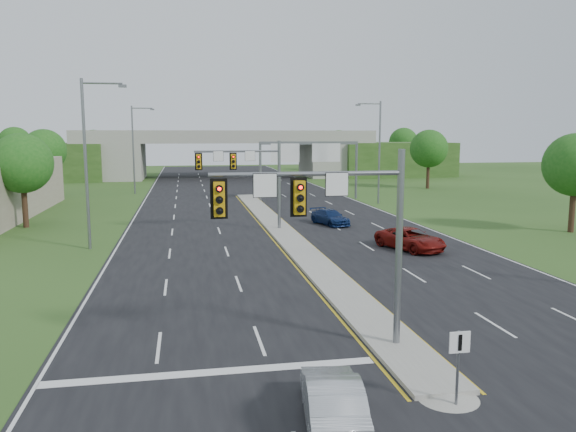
# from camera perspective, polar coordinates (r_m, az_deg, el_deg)

# --- Properties ---
(ground) EXTENTS (240.00, 240.00, 0.00)m
(ground) POSITION_cam_1_polar(r_m,az_deg,el_deg) (20.81, 10.92, -12.95)
(ground) COLOR #2B4B1B
(ground) RESTS_ON ground
(road) EXTENTS (24.00, 160.00, 0.02)m
(road) POSITION_cam_1_polar(r_m,az_deg,el_deg) (54.03, -2.65, 0.34)
(road) COLOR black
(road) RESTS_ON ground
(median) EXTENTS (2.00, 54.00, 0.16)m
(median) POSITION_cam_1_polar(r_m,az_deg,el_deg) (42.30, -0.44, -1.75)
(median) COLOR gray
(median) RESTS_ON road
(median_nose) EXTENTS (2.00, 2.00, 0.16)m
(median_nose) POSITION_cam_1_polar(r_m,az_deg,el_deg) (17.42, 15.92, -17.14)
(median_nose) COLOR gray
(median_nose) RESTS_ON road
(lane_markings) EXTENTS (23.72, 160.00, 0.01)m
(lane_markings) POSITION_cam_1_polar(r_m,az_deg,el_deg) (47.99, -2.38, -0.65)
(lane_markings) COLOR gold
(lane_markings) RESTS_ON road
(signal_mast_near) EXTENTS (6.62, 0.60, 7.00)m
(signal_mast_near) POSITION_cam_1_polar(r_m,az_deg,el_deg) (18.83, 4.96, -0.18)
(signal_mast_near) COLOR slate
(signal_mast_near) RESTS_ON ground
(signal_mast_far) EXTENTS (6.62, 0.60, 7.00)m
(signal_mast_far) POSITION_cam_1_polar(r_m,az_deg,el_deg) (43.32, -3.85, 4.63)
(signal_mast_far) COLOR slate
(signal_mast_far) RESTS_ON ground
(keep_right_sign) EXTENTS (0.60, 0.13, 2.20)m
(keep_right_sign) POSITION_cam_1_polar(r_m,az_deg,el_deg) (16.43, 16.96, -13.39)
(keep_right_sign) COLOR slate
(keep_right_sign) RESTS_ON ground
(sign_gantry) EXTENTS (11.58, 0.44, 6.67)m
(sign_gantry) POSITION_cam_1_polar(r_m,az_deg,el_deg) (64.50, 2.03, 6.31)
(sign_gantry) COLOR slate
(sign_gantry) RESTS_ON ground
(overpass) EXTENTS (80.00, 14.00, 8.10)m
(overpass) POSITION_cam_1_polar(r_m,az_deg,el_deg) (98.37, -6.26, 5.97)
(overpass) COLOR gray
(overpass) RESTS_ON ground
(lightpole_l_mid) EXTENTS (2.85, 0.25, 11.00)m
(lightpole_l_mid) POSITION_cam_1_polar(r_m,az_deg,el_deg) (38.53, -19.60, 5.77)
(lightpole_l_mid) COLOR slate
(lightpole_l_mid) RESTS_ON ground
(lightpole_l_far) EXTENTS (2.85, 0.25, 11.00)m
(lightpole_l_far) POSITION_cam_1_polar(r_m,az_deg,el_deg) (73.29, -15.31, 6.94)
(lightpole_l_far) COLOR slate
(lightpole_l_far) RESTS_ON ground
(lightpole_r_far) EXTENTS (2.85, 0.25, 11.00)m
(lightpole_r_far) POSITION_cam_1_polar(r_m,az_deg,el_deg) (61.56, 9.10, 6.92)
(lightpole_r_far) COLOR slate
(lightpole_r_far) RESTS_ON ground
(tree_l_near) EXTENTS (4.80, 4.80, 7.60)m
(tree_l_near) POSITION_cam_1_polar(r_m,az_deg,el_deg) (49.74, -25.40, 4.85)
(tree_l_near) COLOR #382316
(tree_l_near) RESTS_ON ground
(tree_l_mid) EXTENTS (5.20, 5.20, 8.12)m
(tree_l_mid) POSITION_cam_1_polar(r_m,az_deg,el_deg) (74.95, -23.51, 6.11)
(tree_l_mid) COLOR #382316
(tree_l_mid) RESTS_ON ground
(tree_r_near) EXTENTS (4.80, 4.80, 7.60)m
(tree_r_near) POSITION_cam_1_polar(r_m,az_deg,el_deg) (48.01, 27.17, 4.64)
(tree_r_near) COLOR #382316
(tree_r_near) RESTS_ON ground
(tree_r_mid) EXTENTS (5.20, 5.20, 8.12)m
(tree_r_mid) POSITION_cam_1_polar(r_m,az_deg,el_deg) (80.25, 14.12, 6.65)
(tree_r_mid) COLOR #382316
(tree_r_mid) RESTS_ON ground
(tree_back_a) EXTENTS (6.00, 6.00, 8.85)m
(tree_back_a) POSITION_cam_1_polar(r_m,az_deg,el_deg) (116.18, -25.99, 6.66)
(tree_back_a) COLOR #382316
(tree_back_a) RESTS_ON ground
(tree_back_b) EXTENTS (5.60, 5.60, 8.32)m
(tree_back_b) POSITION_cam_1_polar(r_m,az_deg,el_deg) (113.29, -19.10, 6.86)
(tree_back_b) COLOR #382316
(tree_back_b) RESTS_ON ground
(tree_back_c) EXTENTS (5.60, 5.60, 8.32)m
(tree_back_c) POSITION_cam_1_polar(r_m,az_deg,el_deg) (116.31, 5.17, 7.30)
(tree_back_c) COLOR #382316
(tree_back_c) RESTS_ON ground
(tree_back_d) EXTENTS (6.00, 6.00, 8.85)m
(tree_back_d) POSITION_cam_1_polar(r_m,az_deg,el_deg) (120.82, 11.64, 7.36)
(tree_back_d) COLOR #382316
(tree_back_d) RESTS_ON ground
(car_silver) EXTENTS (1.98, 4.24, 1.35)m
(car_silver) POSITION_cam_1_polar(r_m,az_deg,el_deg) (15.32, 4.52, -18.07)
(car_silver) COLOR #ABAEB3
(car_silver) RESTS_ON road
(car_far_a) EXTENTS (3.96, 5.55, 1.41)m
(car_far_a) POSITION_cam_1_polar(r_m,az_deg,el_deg) (37.50, 12.34, -2.28)
(car_far_a) COLOR #690E0A
(car_far_a) RESTS_ON road
(car_far_b) EXTENTS (2.97, 4.65, 1.25)m
(car_far_b) POSITION_cam_1_polar(r_m,az_deg,el_deg) (46.82, 4.30, -0.12)
(car_far_b) COLOR #0C1D49
(car_far_b) RESTS_ON road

